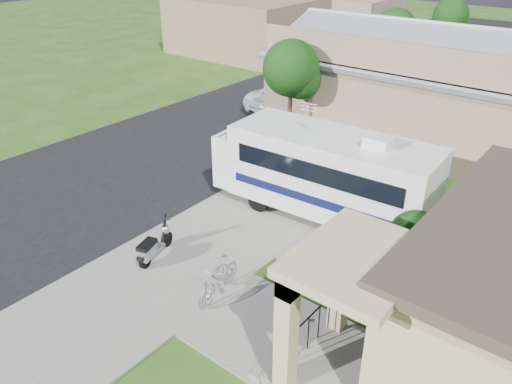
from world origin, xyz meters
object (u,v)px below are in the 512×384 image
Objects in this scene: motorhome at (324,171)px; pickup_truck at (295,95)px; scooter at (153,246)px; garden_hose at (320,338)px; van at (353,66)px; bicycle at (219,280)px; shrub at (415,265)px.

motorhome is 11.07m from pickup_truck.
scooter is 4.17× the size of garden_hose.
garden_hose is (10.54, -20.53, -0.82)m from van.
motorhome reaches higher than bicycle.
motorhome is at bearing 146.44° from shrub.
scooter is 21.38m from van.
motorhome is 4.54× the size of scooter.
pickup_truck is at bearing -85.47° from van.
bicycle is at bearing -149.33° from shrub.
motorhome is at bearing 81.72° from bicycle.
shrub is 0.52× the size of pickup_truck.
pickup_truck is (-6.99, 8.55, -0.84)m from motorhome.
van is (-11.71, 18.36, -0.58)m from shrub.
motorhome is 17.22m from van.
motorhome is 18.92× the size of garden_hose.
shrub reaches higher than scooter.
van reaches higher than garden_hose.
pickup_truck reaches higher than scooter.
pickup_truck reaches higher than bicycle.
garden_hose is (10.10, -13.56, -0.68)m from pickup_truck.
garden_hose is (5.51, 0.24, -0.40)m from scooter.
scooter is at bearing -160.09° from shrub.
motorhome is 5.88m from scooter.
bicycle is 0.28× the size of van.
motorhome is at bearing -63.48° from van.
bicycle is 15.57m from pickup_truck.
motorhome reaches higher than garden_hose.
bicycle is 2.98m from garden_hose.
motorhome is 5.39m from bicycle.
van is at bearing 122.52° from shrub.
motorhome is 6.10m from garden_hose.
van is at bearing 99.86° from bicycle.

